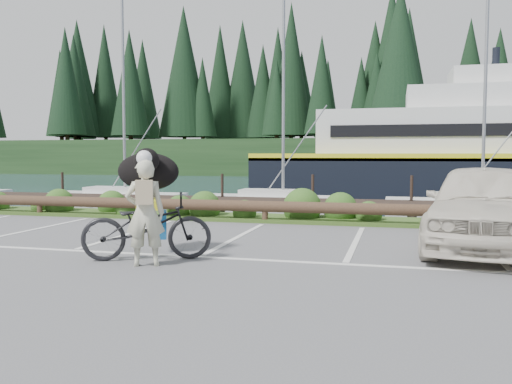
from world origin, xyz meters
TOP-DOWN VIEW (x-y plane):
  - ground at (0.00, 0.00)m, footprint 72.00×72.00m
  - harbor_backdrop at (0.39, 78.47)m, footprint 170.00×160.00m
  - vegetation_strip at (0.00, 5.30)m, footprint 34.00×1.60m
  - log_rail at (0.00, 4.60)m, footprint 32.00×0.30m
  - bicycle at (-0.80, -0.86)m, footprint 2.37×1.60m
  - cyclist at (-0.60, -1.34)m, footprint 0.76×0.64m
  - dog at (-1.09, -0.20)m, footprint 1.02×1.35m
  - parked_car at (5.05, 1.74)m, footprint 2.78×5.26m

SIDE VIEW (x-z plane):
  - harbor_backdrop at x=0.39m, z-range -15.00..15.00m
  - ground at x=0.00m, z-range 0.00..0.00m
  - log_rail at x=0.00m, z-range -0.30..0.30m
  - vegetation_strip at x=0.00m, z-range 0.00..0.10m
  - bicycle at x=-0.80m, z-range 0.00..1.18m
  - parked_car at x=5.05m, z-range 0.00..1.71m
  - cyclist at x=-0.60m, z-range 0.00..1.77m
  - dog at x=-1.09m, z-range 1.18..1.88m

